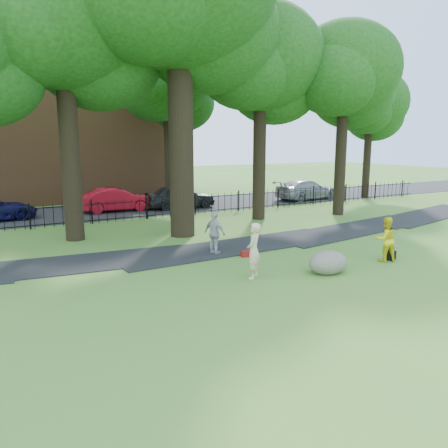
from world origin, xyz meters
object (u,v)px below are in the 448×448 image
big_tree (180,0)px  boulder (328,261)px  man (386,239)px  woman (254,251)px  red_sedan (117,200)px

big_tree → boulder: bearing=-77.5°
man → woman: bearing=12.5°
big_tree → red_sedan: 12.64m
man → boulder: 2.82m
big_tree → boulder: big_tree is taller
boulder → red_sedan: size_ratio=0.31×
big_tree → woman: (-0.73, -7.05, -9.25)m
woman → red_sedan: size_ratio=0.40×
boulder → red_sedan: 16.38m
man → red_sedan: size_ratio=0.36×
red_sedan → man: bearing=-159.4°
man → red_sedan: (-5.33, 16.09, -0.08)m
man → boulder: size_ratio=1.19×
big_tree → boulder: (1.72, -7.77, -9.74)m
big_tree → red_sedan: bearing=95.6°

